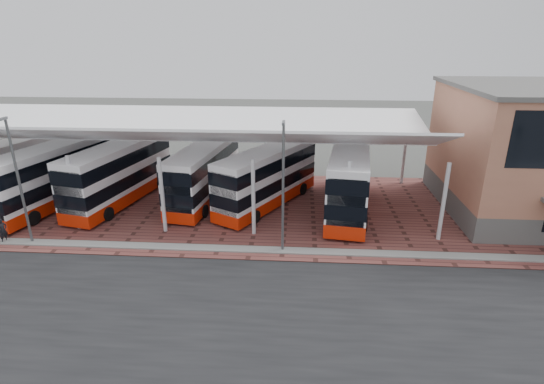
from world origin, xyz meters
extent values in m
plane|color=#41433F|center=(0.00, 0.00, 0.00)|extent=(140.00, 140.00, 0.00)
cube|color=black|center=(0.00, -1.00, 0.01)|extent=(120.00, 14.00, 0.02)
cube|color=brown|center=(2.00, 13.00, 0.03)|extent=(72.00, 16.00, 0.06)
cube|color=slate|center=(0.00, 6.20, 0.07)|extent=(120.00, 0.80, 0.14)
cylinder|color=silver|center=(-24.00, 19.50, 2.30)|extent=(0.26, 0.26, 4.60)
cylinder|color=silver|center=(-18.00, 19.50, 2.30)|extent=(0.26, 0.26, 4.60)
cylinder|color=silver|center=(-12.00, 8.50, 2.60)|extent=(0.26, 0.26, 5.20)
cylinder|color=silver|center=(-12.00, 19.50, 2.30)|extent=(0.26, 0.26, 4.60)
cylinder|color=silver|center=(-6.00, 8.50, 2.60)|extent=(0.26, 0.26, 5.20)
cylinder|color=silver|center=(-6.00, 19.50, 2.30)|extent=(0.26, 0.26, 4.60)
cylinder|color=silver|center=(0.00, 8.50, 2.60)|extent=(0.26, 0.26, 5.20)
cylinder|color=silver|center=(0.00, 19.50, 2.30)|extent=(0.26, 0.26, 4.60)
cylinder|color=silver|center=(6.00, 8.50, 2.60)|extent=(0.26, 0.26, 5.20)
cylinder|color=silver|center=(6.00, 19.50, 2.30)|extent=(0.26, 0.26, 4.60)
cylinder|color=silver|center=(12.00, 8.50, 2.60)|extent=(0.26, 0.26, 5.20)
cylinder|color=silver|center=(12.00, 19.50, 2.30)|extent=(0.26, 0.26, 4.60)
cube|color=white|center=(-6.00, 10.70, 6.10)|extent=(37.00, 4.95, 1.95)
cube|color=white|center=(-6.00, 16.30, 5.90)|extent=(37.00, 7.12, 1.43)
cylinder|color=#4F5255|center=(-14.00, 6.30, 4.00)|extent=(0.16, 0.16, 8.00)
cube|color=#4F5255|center=(-14.00, 6.00, 8.00)|extent=(0.15, 0.90, 0.15)
cylinder|color=#4F5255|center=(2.00, 6.30, 4.00)|extent=(0.16, 0.16, 8.00)
cube|color=#4F5255|center=(2.00, 6.00, 8.00)|extent=(0.15, 0.90, 0.15)
cube|color=white|center=(-20.92, 14.75, 2.29)|extent=(4.79, 10.49, 4.00)
cube|color=red|center=(-20.92, 14.75, 0.66)|extent=(4.83, 10.54, 0.84)
cube|color=black|center=(-20.92, 14.75, 1.87)|extent=(4.83, 10.54, 0.88)
cube|color=black|center=(-20.92, 14.75, 3.36)|extent=(4.83, 10.54, 0.88)
cylinder|color=black|center=(-21.24, 18.21, 0.53)|extent=(0.48, 0.97, 0.93)
cylinder|color=black|center=(-18.98, 17.63, 0.53)|extent=(0.48, 0.97, 0.93)
cube|color=white|center=(-15.77, 12.63, 2.51)|extent=(5.19, 11.51, 4.39)
cube|color=red|center=(-15.77, 12.63, 0.72)|extent=(5.24, 11.56, 0.92)
cube|color=black|center=(-15.77, 12.63, 2.05)|extent=(5.24, 11.56, 0.97)
cube|color=black|center=(-15.77, 12.63, 3.68)|extent=(5.24, 11.56, 0.97)
cylinder|color=black|center=(-17.88, 9.45, 0.57)|extent=(0.52, 1.06, 1.02)
cylinder|color=black|center=(-15.40, 8.84, 0.57)|extent=(0.52, 1.06, 1.02)
cylinder|color=black|center=(-16.14, 16.43, 0.57)|extent=(0.52, 1.06, 1.02)
cylinder|color=black|center=(-13.67, 15.81, 0.57)|extent=(0.52, 1.06, 1.02)
cube|color=white|center=(-11.01, 13.61, 2.48)|extent=(4.86, 11.39, 4.34)
cube|color=red|center=(-11.01, 13.61, 0.72)|extent=(4.91, 11.44, 0.91)
cube|color=black|center=(-11.01, 13.61, 2.03)|extent=(4.91, 11.44, 0.96)
cube|color=black|center=(-11.01, 13.61, 3.64)|extent=(4.91, 11.44, 0.96)
cube|color=black|center=(-12.19, 8.24, 2.38)|extent=(2.24, 0.59, 3.63)
cylinder|color=black|center=(-13.01, 10.41, 0.56)|extent=(0.49, 1.05, 1.01)
cylinder|color=black|center=(-10.54, 9.87, 0.56)|extent=(0.49, 1.05, 1.01)
cylinder|color=black|center=(-11.47, 17.35, 0.56)|extent=(0.49, 1.05, 1.01)
cylinder|color=black|center=(-9.00, 16.81, 0.56)|extent=(0.49, 1.05, 1.01)
cube|color=white|center=(-4.53, 14.39, 2.37)|extent=(3.95, 10.81, 4.13)
cube|color=red|center=(-4.53, 14.39, 0.68)|extent=(3.99, 10.85, 0.86)
cube|color=black|center=(-4.53, 14.39, 1.93)|extent=(3.99, 10.85, 0.91)
cube|color=black|center=(-4.53, 14.39, 3.47)|extent=(3.99, 10.85, 0.91)
cube|color=black|center=(-5.31, 9.21, 2.27)|extent=(2.15, 0.42, 3.46)
cylinder|color=black|center=(-6.22, 11.22, 0.54)|extent=(0.41, 0.99, 0.96)
cylinder|color=black|center=(-3.84, 10.87, 0.54)|extent=(0.41, 0.99, 0.96)
cylinder|color=black|center=(-5.21, 17.91, 0.54)|extent=(0.41, 0.99, 0.96)
cylinder|color=black|center=(-2.84, 17.56, 0.54)|extent=(0.41, 0.99, 0.96)
cube|color=white|center=(0.51, 13.67, 2.38)|extent=(7.29, 10.45, 4.15)
cube|color=red|center=(0.51, 13.67, 0.69)|extent=(7.35, 10.50, 0.87)
cube|color=black|center=(0.51, 13.67, 1.94)|extent=(7.35, 10.50, 0.92)
cube|color=black|center=(0.51, 13.67, 3.49)|extent=(7.35, 10.50, 0.92)
cube|color=black|center=(-2.06, 9.08, 2.28)|extent=(1.94, 1.15, 3.48)
cylinder|color=black|center=(-2.20, 11.29, 0.54)|extent=(0.71, 0.97, 0.97)
cylinder|color=black|center=(-0.09, 10.11, 0.54)|extent=(0.71, 0.97, 0.97)
cylinder|color=black|center=(1.12, 17.22, 0.54)|extent=(0.71, 0.97, 0.97)
cylinder|color=black|center=(3.23, 16.05, 0.54)|extent=(0.71, 0.97, 0.97)
cube|color=white|center=(6.60, 13.19, 2.56)|extent=(4.11, 11.70, 4.48)
cube|color=red|center=(6.60, 13.19, 0.74)|extent=(4.16, 11.75, 0.94)
cube|color=black|center=(6.60, 13.19, 2.09)|extent=(4.16, 11.75, 0.99)
cube|color=black|center=(6.60, 13.19, 3.76)|extent=(4.16, 11.75, 0.99)
cube|color=black|center=(5.84, 7.57, 2.46)|extent=(2.34, 0.42, 3.75)
cylinder|color=black|center=(4.82, 9.73, 0.58)|extent=(0.43, 1.07, 1.04)
cylinder|color=black|center=(7.40, 9.38, 0.58)|extent=(0.43, 1.07, 1.04)
cylinder|color=black|center=(5.80, 17.00, 0.58)|extent=(0.43, 1.07, 1.04)
cylinder|color=black|center=(8.38, 16.65, 0.58)|extent=(0.43, 1.07, 1.04)
imported|color=black|center=(-15.70, 6.17, 0.88)|extent=(0.51, 0.67, 1.64)
camera|label=1|loc=(2.93, -16.82, 12.57)|focal=28.00mm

